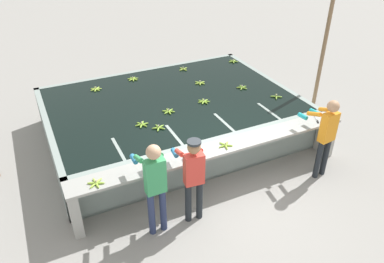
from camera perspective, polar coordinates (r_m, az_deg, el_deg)
The scene contains 22 objects.
ground_plane at distance 7.18m, azimuth 4.66°, elevation -9.29°, with size 80.00×80.00×0.00m, color gray.
wash_tank at distance 8.69m, azimuth -3.08°, elevation 2.27°, with size 5.48×3.91×0.90m.
work_ledge at distance 6.92m, azimuth 3.97°, elevation -4.05°, with size 5.48×0.45×0.90m.
worker_0 at distance 5.82m, azimuth -5.72°, elevation -7.53°, with size 0.41×0.72×1.70m.
worker_1 at distance 6.06m, azimuth 0.18°, elevation -6.34°, with size 0.45×0.73×1.60m.
worker_2 at distance 7.47m, azimuth 19.75°, elevation -0.04°, with size 0.46×0.73×1.67m.
banana_bunch_floating_0 at distance 9.23m, azimuth 1.22°, elevation 7.43°, with size 0.28×0.27×0.08m.
banana_bunch_floating_1 at distance 9.56m, azimuth -8.99°, elevation 7.92°, with size 0.27×0.28×0.08m.
banana_bunch_floating_2 at distance 10.64m, azimuth 6.29°, elevation 10.59°, with size 0.27×0.28×0.08m.
banana_bunch_floating_3 at distance 7.36m, azimuth -5.10°, elevation 0.59°, with size 0.28×0.27×0.08m.
banana_bunch_floating_4 at distance 9.19m, azimuth -14.44°, elevation 6.28°, with size 0.28×0.28×0.08m.
banana_bunch_floating_5 at distance 8.75m, azimuth 12.71°, elevation 5.22°, with size 0.25×0.25×0.08m.
banana_bunch_floating_6 at distance 7.50m, azimuth -7.66°, elevation 1.08°, with size 0.28×0.26×0.08m.
banana_bunch_floating_7 at distance 9.06m, azimuth 7.62°, elevation 6.67°, with size 0.27×0.27×0.08m.
banana_bunch_floating_8 at distance 7.93m, azimuth -3.58°, elevation 3.09°, with size 0.27×0.28×0.08m.
banana_bunch_floating_9 at distance 10.05m, azimuth -1.34°, elevation 9.51°, with size 0.28×0.28×0.08m.
banana_bunch_floating_10 at distance 8.33m, azimuth 1.80°, elevation 4.61°, with size 0.28×0.28×0.08m.
banana_bunch_ledge_0 at distance 6.12m, azimuth -14.43°, elevation -7.61°, with size 0.27×0.28×0.08m.
banana_bunch_ledge_1 at distance 6.82m, azimuth 5.11°, elevation -2.09°, with size 0.27×0.28×0.08m.
banana_bunch_ledge_2 at distance 6.49m, azimuth -0.14°, elevation -3.87°, with size 0.28×0.28×0.08m.
knife_0 at distance 8.02m, azimuth 18.51°, elevation 1.68°, with size 0.20×0.32×0.02m.
support_post_right at distance 9.31m, azimuth 19.18°, elevation 10.46°, with size 0.09×0.09×3.20m.
Camera 1 is at (-2.88, -4.63, 4.68)m, focal length 35.00 mm.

